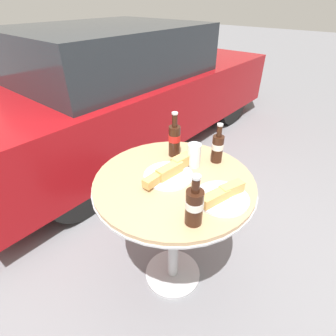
{
  "coord_description": "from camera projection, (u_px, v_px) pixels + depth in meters",
  "views": [
    {
      "loc": [
        -0.82,
        -0.65,
        1.53
      ],
      "look_at": [
        0.0,
        0.04,
        0.82
      ],
      "focal_mm": 28.0,
      "sensor_mm": 36.0,
      "label": 1
    }
  ],
  "objects": [
    {
      "name": "lunch_plate_near",
      "position": [
        169.0,
        172.0,
        1.3
      ],
      "size": [
        0.32,
        0.25,
        0.07
      ],
      "color": "white",
      "rests_on": "bistro_table"
    },
    {
      "name": "drinking_glass",
      "position": [
        194.0,
        156.0,
        1.36
      ],
      "size": [
        0.07,
        0.07,
        0.13
      ],
      "color": "#C68923",
      "rests_on": "bistro_table"
    },
    {
      "name": "bistro_table",
      "position": [
        174.0,
        200.0,
        1.37
      ],
      "size": [
        0.81,
        0.81,
        0.77
      ],
      "color": "#B7B7BC",
      "rests_on": "ground_plane"
    },
    {
      "name": "cola_bottle_left",
      "position": [
        174.0,
        139.0,
        1.43
      ],
      "size": [
        0.07,
        0.07,
        0.25
      ],
      "color": "#33190F",
      "rests_on": "bistro_table"
    },
    {
      "name": "ground_plane",
      "position": [
        173.0,
        274.0,
        1.72
      ],
      "size": [
        30.0,
        30.0,
        0.0
      ],
      "primitive_type": "plane",
      "color": "slate"
    },
    {
      "name": "parked_car",
      "position": [
        123.0,
        90.0,
        3.01
      ],
      "size": [
        3.9,
        1.66,
        1.28
      ],
      "color": "#9E0F14",
      "rests_on": "ground_plane"
    },
    {
      "name": "lunch_plate_far",
      "position": [
        222.0,
        196.0,
        1.15
      ],
      "size": [
        0.25,
        0.24,
        0.06
      ],
      "color": "white",
      "rests_on": "bistro_table"
    },
    {
      "name": "cola_bottle_center",
      "position": [
        194.0,
        205.0,
        1.0
      ],
      "size": [
        0.07,
        0.07,
        0.23
      ],
      "color": "#33190F",
      "rests_on": "bistro_table"
    },
    {
      "name": "cola_bottle_right",
      "position": [
        218.0,
        147.0,
        1.38
      ],
      "size": [
        0.06,
        0.06,
        0.22
      ],
      "color": "#33190F",
      "rests_on": "bistro_table"
    }
  ]
}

